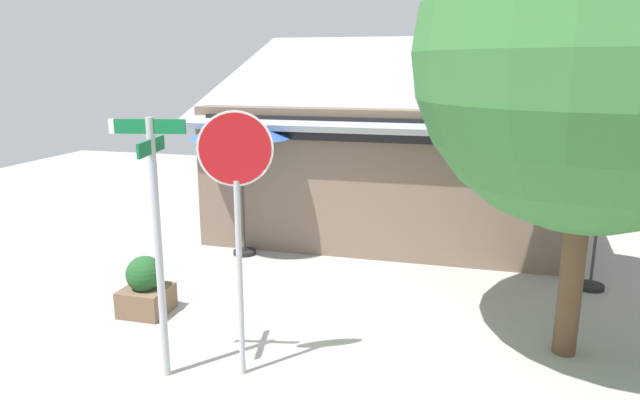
# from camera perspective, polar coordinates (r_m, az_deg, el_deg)

# --- Properties ---
(ground_plane) EXTENTS (28.00, 28.00, 0.10)m
(ground_plane) POSITION_cam_1_polar(r_m,az_deg,el_deg) (8.36, -3.50, -12.87)
(ground_plane) COLOR #9E9B93
(cafe_building) EXTENTS (7.56, 5.89, 4.39)m
(cafe_building) POSITION_cam_1_polar(r_m,az_deg,el_deg) (13.22, 7.12, 4.08)
(cafe_building) COLOR #705B4C
(cafe_building) RESTS_ON ground
(street_sign_post) EXTENTS (0.84, 0.78, 3.10)m
(street_sign_post) POSITION_cam_1_polar(r_m,az_deg,el_deg) (6.70, -16.12, -2.51)
(street_sign_post) COLOR #A8AAB2
(street_sign_post) RESTS_ON ground
(stop_sign) EXTENTS (0.79, 0.33, 3.17)m
(stop_sign) POSITION_cam_1_polar(r_m,az_deg,el_deg) (6.45, -8.36, 0.70)
(stop_sign) COLOR #A8AAB2
(stop_sign) RESTS_ON ground
(patio_umbrella_royal_blue_left) EXTENTS (1.94, 1.94, 2.77)m
(patio_umbrella_royal_blue_left) POSITION_cam_1_polar(r_m,az_deg,el_deg) (10.84, -7.98, 7.07)
(patio_umbrella_royal_blue_left) COLOR black
(patio_umbrella_royal_blue_left) RESTS_ON ground
(patio_umbrella_ivory_center) EXTENTS (2.60, 2.60, 2.62)m
(patio_umbrella_ivory_center) POSITION_cam_1_polar(r_m,az_deg,el_deg) (10.07, 26.81, 4.42)
(patio_umbrella_ivory_center) COLOR black
(patio_umbrella_ivory_center) RESTS_ON ground
(shade_tree) EXTENTS (4.77, 4.23, 5.92)m
(shade_tree) POSITION_cam_1_polar(r_m,az_deg,el_deg) (7.37, 28.46, 12.10)
(shade_tree) COLOR brown
(shade_tree) RESTS_ON ground
(sidewalk_planter) EXTENTS (0.67, 0.67, 0.89)m
(sidewalk_planter) POSITION_cam_1_polar(r_m,az_deg,el_deg) (8.97, -17.13, -8.44)
(sidewalk_planter) COLOR brown
(sidewalk_planter) RESTS_ON ground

